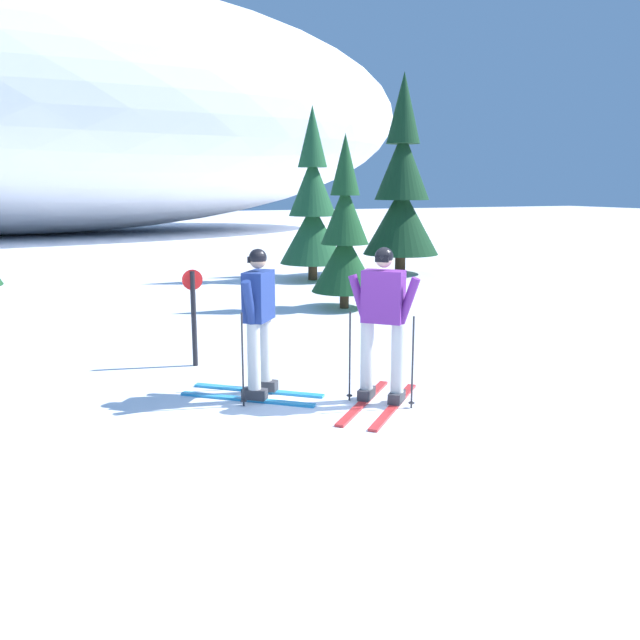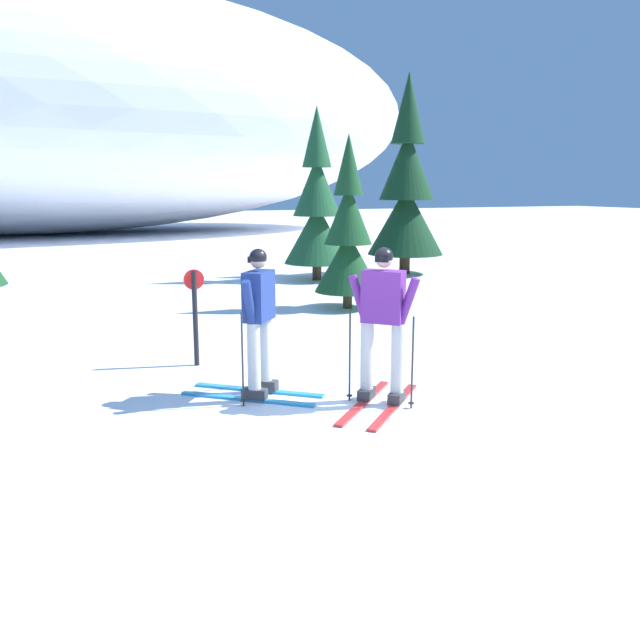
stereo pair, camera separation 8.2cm
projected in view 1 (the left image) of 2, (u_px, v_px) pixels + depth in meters
ground_plane at (348, 423)px, 6.99m from camera, size 120.00×120.00×0.00m
skier_navy_jacket at (258, 320)px, 7.68m from camera, size 1.57×1.41×1.75m
skier_purple_jacket at (383, 322)px, 7.46m from camera, size 1.51×1.52×1.79m
pine_tree_center at (345, 237)px, 13.30m from camera, size 1.34×1.34×3.47m
pine_tree_center_right at (313, 209)px, 17.31m from camera, size 1.73×1.73×4.47m
pine_tree_far_right at (402, 192)px, 18.53m from camera, size 2.12×2.12×5.50m
snow_ridge_background at (2, 106)px, 32.97m from camera, size 42.90×20.34×12.70m
trail_marker_post at (194, 311)px, 9.08m from camera, size 0.28×0.07×1.34m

